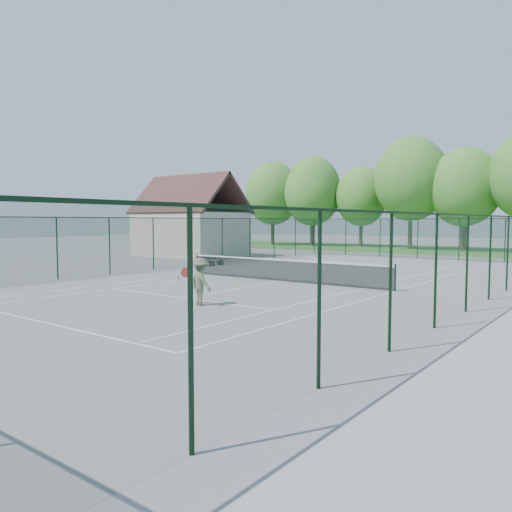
% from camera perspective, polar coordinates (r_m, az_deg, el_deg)
% --- Properties ---
extents(ground, '(140.00, 140.00, 0.00)m').
position_cam_1_polar(ground, '(23.41, 2.99, -2.90)').
color(ground, gray).
rests_on(ground, ground).
extents(grass_far, '(80.00, 16.00, 0.01)m').
position_cam_1_polar(grass_far, '(50.96, 22.48, 0.54)').
color(grass_far, '#418330').
rests_on(grass_far, ground).
extents(court_lines, '(11.05, 23.85, 0.01)m').
position_cam_1_polar(court_lines, '(23.41, 2.99, -2.89)').
color(court_lines, white).
rests_on(court_lines, ground).
extents(tennis_net, '(11.08, 0.08, 1.10)m').
position_cam_1_polar(tennis_net, '(23.35, 2.99, -1.50)').
color(tennis_net, black).
rests_on(tennis_net, ground).
extents(fence_enclosure, '(18.05, 36.05, 3.02)m').
position_cam_1_polar(fence_enclosure, '(23.28, 3.00, 0.91)').
color(fence_enclosure, '#1A3C23').
rests_on(fence_enclosure, ground).
extents(utility_building, '(8.60, 6.27, 6.63)m').
position_cam_1_polar(utility_building, '(41.24, -7.53, 4.39)').
color(utility_building, beige).
rests_on(utility_building, ground).
extents(tree_line_far, '(39.40, 6.40, 9.70)m').
position_cam_1_polar(tree_line_far, '(50.99, 22.66, 7.27)').
color(tree_line_far, '#453425').
rests_on(tree_line_far, ground).
extents(sports_bag_a, '(0.42, 0.31, 0.31)m').
position_cam_1_polar(sports_bag_a, '(31.27, -5.12, -0.89)').
color(sports_bag_a, black).
rests_on(sports_bag_a, ground).
extents(sports_bag_b, '(0.45, 0.37, 0.30)m').
position_cam_1_polar(sports_bag_b, '(32.20, -4.08, -0.75)').
color(sports_bag_b, black).
rests_on(sports_bag_b, ground).
extents(tennis_player, '(2.11, 0.93, 1.59)m').
position_cam_1_polar(tennis_player, '(16.77, -6.29, -2.93)').
color(tennis_player, '#5F6546').
rests_on(tennis_player, ground).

